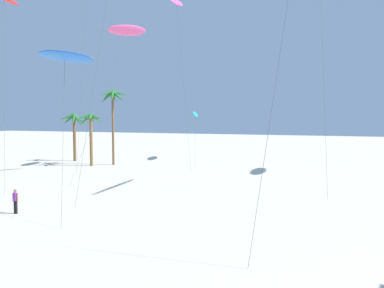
% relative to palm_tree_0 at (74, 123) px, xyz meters
% --- Properties ---
extents(palm_tree_0, '(3.93, 3.95, 7.01)m').
position_rel_palm_tree_0_xyz_m(palm_tree_0, '(0.00, 0.00, 0.00)').
color(palm_tree_0, brown).
rests_on(palm_tree_0, ground).
extents(palm_tree_1, '(3.83, 3.75, 6.91)m').
position_rel_palm_tree_0_xyz_m(palm_tree_1, '(5.95, -3.97, 0.14)').
color(palm_tree_1, brown).
rests_on(palm_tree_1, ground).
extents(palm_tree_2, '(3.95, 3.99, 10.09)m').
position_rel_palm_tree_0_xyz_m(palm_tree_2, '(7.86, -1.78, 3.09)').
color(palm_tree_2, brown).
rests_on(palm_tree_2, ground).
extents(flying_kite_0, '(4.31, 10.38, 7.48)m').
position_rel_palm_tree_0_xyz_m(flying_kite_0, '(15.31, 9.33, 1.38)').
color(flying_kite_0, '#19B2B7').
rests_on(flying_kite_0, ground).
extents(flying_kite_3, '(4.49, 6.52, 21.71)m').
position_rel_palm_tree_0_xyz_m(flying_kite_3, '(16.97, -1.02, 15.17)').
color(flying_kite_3, '#EA5193').
rests_on(flying_kite_3, ground).
extents(flying_kite_7, '(6.92, 6.62, 11.53)m').
position_rel_palm_tree_0_xyz_m(flying_kite_7, '(18.73, -23.88, 5.17)').
color(flying_kite_7, blue).
rests_on(flying_kite_7, ground).
extents(flying_kite_11, '(3.45, 12.19, 16.81)m').
position_rel_palm_tree_0_xyz_m(flying_kite_11, '(14.23, -8.20, 10.51)').
color(flying_kite_11, '#EA5193').
rests_on(flying_kite_11, ground).
extents(person_near_right, '(0.51, 0.23, 1.62)m').
position_rel_palm_tree_0_xyz_m(person_near_right, '(17.32, -27.32, -4.60)').
color(person_near_right, black).
rests_on(person_near_right, ground).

